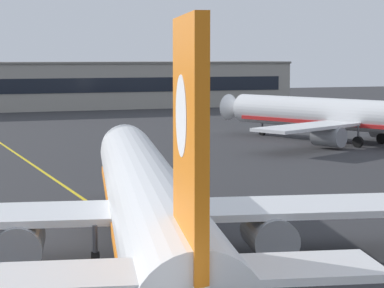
# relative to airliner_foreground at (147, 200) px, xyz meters

# --- Properties ---
(taxiway_centreline) EXTENTS (8.79, 179.81, 0.01)m
(taxiway_centreline) POSITION_rel_airliner_foreground_xyz_m (0.81, 17.87, -3.37)
(taxiway_centreline) COLOR yellow
(taxiway_centreline) RESTS_ON ground
(airliner_foreground) EXTENTS (32.30, 41.16, 11.65)m
(airliner_foreground) POSITION_rel_airliner_foreground_xyz_m (0.00, 0.00, 0.00)
(airliner_foreground) COLOR white
(airliner_foreground) RESTS_ON ground
(airliner_background) EXTENTS (30.80, 38.60, 11.56)m
(airliner_background) POSITION_rel_airliner_foreground_xyz_m (38.61, 42.04, -0.02)
(airliner_background) COLOR white
(airliner_background) RESTS_ON ground
(safety_cone_by_nose_gear) EXTENTS (0.44, 0.44, 0.55)m
(safety_cone_by_nose_gear) POSITION_rel_airliner_foreground_xyz_m (0.05, 15.90, -3.11)
(safety_cone_by_nose_gear) COLOR orange
(safety_cone_by_nose_gear) RESTS_ON ground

